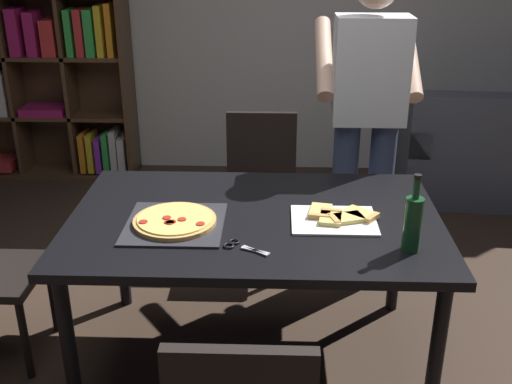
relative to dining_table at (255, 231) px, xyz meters
name	(u,v)px	position (x,y,z in m)	size (l,w,h in m)	color
ground_plane	(255,356)	(0.00, 0.00, -0.68)	(12.00, 12.00, 0.00)	#38281E
dining_table	(255,231)	(0.00, 0.00, 0.00)	(1.61, 1.03, 0.75)	black
chair_far_side	(261,180)	(0.00, 1.00, -0.17)	(0.42, 0.42, 0.90)	black
bookshelf	(41,51)	(-1.76, 2.38, 0.33)	(1.40, 0.35, 1.95)	#513823
person_serving_pizza	(367,112)	(0.57, 0.78, 0.32)	(0.55, 0.54, 1.75)	#38476B
pepperoni_pizza_on_tray	(175,222)	(-0.33, -0.10, 0.09)	(0.41, 0.41, 0.04)	#2D2D33
pizza_slices_on_towel	(337,218)	(0.35, -0.03, 0.08)	(0.38, 0.28, 0.03)	white
wine_bottle	(413,223)	(0.61, -0.28, 0.19)	(0.07, 0.07, 0.32)	#194723
kitchen_scissors	(240,246)	(-0.05, -0.28, 0.08)	(0.19, 0.14, 0.01)	silver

